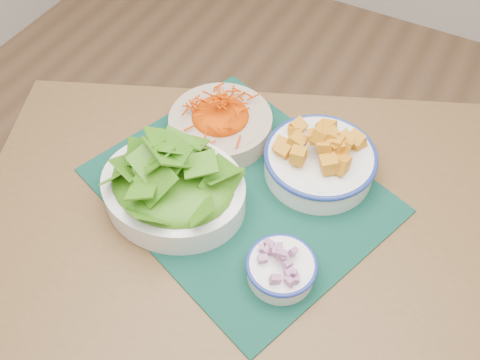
# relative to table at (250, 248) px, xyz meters

# --- Properties ---
(table) EXTENTS (1.30, 1.12, 0.75)m
(table) POSITION_rel_table_xyz_m (0.00, 0.00, 0.00)
(table) COLOR brown
(table) RESTS_ON ground
(placemat) EXTENTS (0.66, 0.60, 0.00)m
(placemat) POSITION_rel_table_xyz_m (-0.05, 0.05, 0.11)
(placemat) COLOR black
(placemat) RESTS_ON table
(carrot_bowl) EXTENTS (0.26, 0.26, 0.09)m
(carrot_bowl) POSITION_rel_table_xyz_m (-0.16, 0.17, 0.16)
(carrot_bowl) COLOR tan
(carrot_bowl) RESTS_ON placemat
(squash_bowl) EXTENTS (0.28, 0.28, 0.12)m
(squash_bowl) POSITION_rel_table_xyz_m (0.07, 0.17, 0.17)
(squash_bowl) COLOR white
(squash_bowl) RESTS_ON placemat
(lettuce_bowl) EXTENTS (0.31, 0.27, 0.14)m
(lettuce_bowl) POSITION_rel_table_xyz_m (-0.15, -0.04, 0.18)
(lettuce_bowl) COLOR white
(lettuce_bowl) RESTS_ON placemat
(onion_bowl) EXTENTS (0.13, 0.13, 0.06)m
(onion_bowl) POSITION_rel_table_xyz_m (0.11, -0.09, 0.14)
(onion_bowl) COLOR white
(onion_bowl) RESTS_ON placemat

